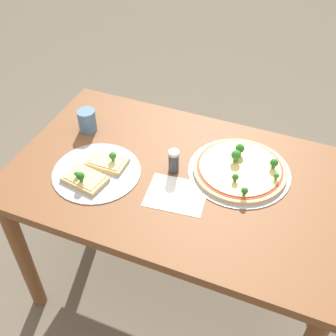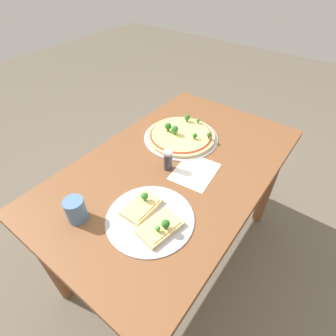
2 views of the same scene
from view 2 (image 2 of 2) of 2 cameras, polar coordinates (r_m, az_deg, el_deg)
ground_plane at (r=1.71m, az=1.09°, el=-17.69°), size 8.00×8.00×0.00m
dining_table at (r=1.22m, az=1.46°, el=-2.93°), size 1.23×0.75×0.71m
pizza_tray_whole at (r=1.31m, az=2.85°, el=7.12°), size 0.37×0.37×0.07m
pizza_tray_slice at (r=0.94m, az=-3.79°, el=-10.65°), size 0.32×0.32×0.06m
drinking_cup at (r=0.97m, az=-19.46°, el=-8.60°), size 0.07×0.07×0.09m
condiment_shaker at (r=1.10m, az=-0.01°, el=1.76°), size 0.04×0.04×0.09m
paper_menu at (r=1.12m, az=5.86°, el=-0.77°), size 0.22×0.18×0.00m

